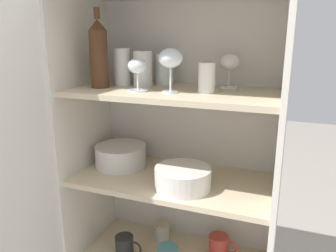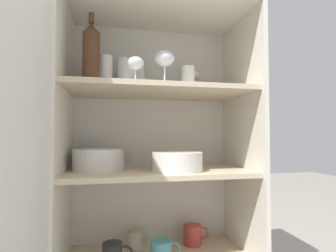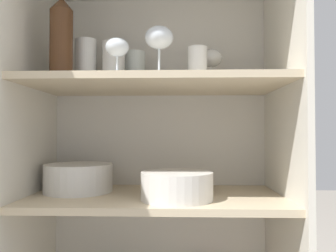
% 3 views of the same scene
% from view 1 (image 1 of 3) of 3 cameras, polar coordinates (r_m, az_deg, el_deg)
% --- Properties ---
extents(cupboard_back_panel, '(0.80, 0.02, 1.32)m').
position_cam_1_polar(cupboard_back_panel, '(1.48, 3.55, -4.97)').
color(cupboard_back_panel, silver).
rests_on(cupboard_back_panel, ground_plane).
extents(cupboard_side_left, '(0.02, 0.42, 1.32)m').
position_cam_1_polar(cupboard_side_left, '(1.47, -13.70, -5.46)').
color(cupboard_side_left, silver).
rests_on(cupboard_side_left, ground_plane).
extents(cupboard_side_right, '(0.02, 0.42, 1.32)m').
position_cam_1_polar(cupboard_side_right, '(1.23, 18.51, -9.95)').
color(cupboard_side_right, silver).
rests_on(cupboard_side_right, ground_plane).
extents(shelf_board_middle, '(0.77, 0.38, 0.02)m').
position_cam_1_polar(shelf_board_middle, '(1.32, 0.86, -9.35)').
color(shelf_board_middle, beige).
extents(shelf_board_upper, '(0.77, 0.38, 0.02)m').
position_cam_1_polar(shelf_board_upper, '(1.21, 0.92, 5.83)').
color(shelf_board_upper, beige).
extents(cupboard_door, '(0.04, 0.40, 1.32)m').
position_cam_1_polar(cupboard_door, '(1.20, -25.69, -11.40)').
color(cupboard_door, silver).
rests_on(cupboard_door, ground_plane).
extents(tumbler_glass_0, '(0.07, 0.07, 0.14)m').
position_cam_1_polar(tumbler_glass_0, '(1.30, -4.40, 9.88)').
color(tumbler_glass_0, white).
rests_on(tumbler_glass_0, shelf_board_upper).
extents(tumbler_glass_1, '(0.07, 0.07, 0.15)m').
position_cam_1_polar(tumbler_glass_1, '(1.34, -7.99, 10.13)').
color(tumbler_glass_1, white).
rests_on(tumbler_glass_1, shelf_board_upper).
extents(tumbler_glass_2, '(0.06, 0.06, 0.10)m').
position_cam_1_polar(tumbler_glass_2, '(1.16, 6.74, 8.36)').
color(tumbler_glass_2, white).
rests_on(tumbler_glass_2, shelf_board_upper).
extents(tumbler_glass_3, '(0.08, 0.08, 0.12)m').
position_cam_1_polar(tumbler_glass_3, '(1.35, -0.67, 9.86)').
color(tumbler_glass_3, white).
rests_on(tumbler_glass_3, shelf_board_upper).
extents(wine_glass_0, '(0.08, 0.08, 0.13)m').
position_cam_1_polar(wine_glass_0, '(1.26, 10.68, 10.65)').
color(wine_glass_0, white).
rests_on(wine_glass_0, shelf_board_upper).
extents(wine_glass_1, '(0.08, 0.08, 0.15)m').
position_cam_1_polar(wine_glass_1, '(1.13, 0.45, 11.52)').
color(wine_glass_1, white).
rests_on(wine_glass_1, shelf_board_upper).
extents(wine_glass_2, '(0.07, 0.07, 0.12)m').
position_cam_1_polar(wine_glass_2, '(1.18, -5.33, 9.89)').
color(wine_glass_2, white).
rests_on(wine_glass_2, shelf_board_upper).
extents(wine_bottle, '(0.07, 0.07, 0.29)m').
position_cam_1_polar(wine_bottle, '(1.29, -11.97, 12.24)').
color(wine_bottle, '#4C2D19').
rests_on(wine_bottle, shelf_board_upper).
extents(plate_stack_white, '(0.22, 0.22, 0.09)m').
position_cam_1_polar(plate_stack_white, '(1.43, -8.22, -5.10)').
color(plate_stack_white, silver).
rests_on(plate_stack_white, shelf_board_middle).
extents(mixing_bowl_large, '(0.21, 0.21, 0.08)m').
position_cam_1_polar(mixing_bowl_large, '(1.21, 2.59, -8.89)').
color(mixing_bowl_large, silver).
rests_on(mixing_bowl_large, shelf_board_middle).
extents(coffee_mug_primary, '(0.12, 0.08, 0.09)m').
position_cam_1_polar(coffee_mug_primary, '(1.50, 8.88, -19.89)').
color(coffee_mug_primary, '#BC3D33').
rests_on(coffee_mug_primary, shelf_board_lower).
extents(coffee_mug_extra_2, '(0.12, 0.08, 0.10)m').
position_cam_1_polar(coffee_mug_extra_2, '(1.49, -7.49, -20.13)').
color(coffee_mug_extra_2, black).
rests_on(coffee_mug_extra_2, shelf_board_lower).
extents(storage_jar, '(0.07, 0.07, 0.08)m').
position_cam_1_polar(storage_jar, '(1.59, -1.08, -17.87)').
color(storage_jar, beige).
rests_on(storage_jar, shelf_board_lower).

